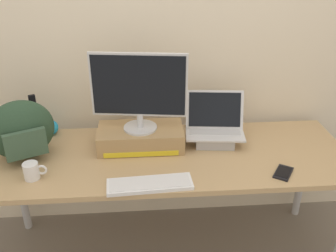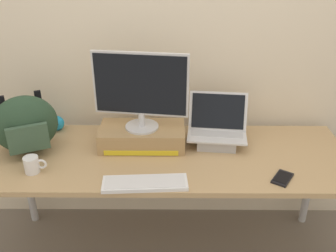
# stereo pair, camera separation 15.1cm
# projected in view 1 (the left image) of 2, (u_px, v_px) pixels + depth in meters

# --- Properties ---
(ground_plane) EXTENTS (20.00, 20.00, 0.00)m
(ground_plane) POSITION_uv_depth(u_px,v_px,m) (168.00, 250.00, 2.48)
(ground_plane) COLOR #70665B
(back_wall) EXTENTS (7.00, 0.10, 2.60)m
(back_wall) POSITION_uv_depth(u_px,v_px,m) (162.00, 35.00, 2.28)
(back_wall) COLOR beige
(back_wall) RESTS_ON ground
(desk) EXTENTS (2.05, 0.71, 0.73)m
(desk) POSITION_uv_depth(u_px,v_px,m) (168.00, 164.00, 2.17)
(desk) COLOR tan
(desk) RESTS_ON ground
(toner_box_yellow) EXTENTS (0.49, 0.25, 0.12)m
(toner_box_yellow) POSITION_uv_depth(u_px,v_px,m) (141.00, 137.00, 2.20)
(toner_box_yellow) COLOR #A88456
(toner_box_yellow) RESTS_ON desk
(desktop_monitor) EXTENTS (0.53, 0.19, 0.44)m
(desktop_monitor) POSITION_uv_depth(u_px,v_px,m) (139.00, 90.00, 2.06)
(desktop_monitor) COLOR silver
(desktop_monitor) RESTS_ON toner_box_yellow
(open_laptop) EXTENTS (0.36, 0.27, 0.29)m
(open_laptop) POSITION_uv_depth(u_px,v_px,m) (214.00, 132.00, 2.25)
(open_laptop) COLOR #ADADB2
(open_laptop) RESTS_ON desk
(external_keyboard) EXTENTS (0.43, 0.15, 0.02)m
(external_keyboard) POSITION_uv_depth(u_px,v_px,m) (150.00, 184.00, 1.87)
(external_keyboard) COLOR white
(external_keyboard) RESTS_ON desk
(messenger_backpack) EXTENTS (0.40, 0.32, 0.33)m
(messenger_backpack) POSITION_uv_depth(u_px,v_px,m) (21.00, 130.00, 2.04)
(messenger_backpack) COLOR #28422D
(messenger_backpack) RESTS_ON desk
(coffee_mug) EXTENTS (0.12, 0.08, 0.09)m
(coffee_mug) POSITION_uv_depth(u_px,v_px,m) (32.00, 171.00, 1.91)
(coffee_mug) COLOR silver
(coffee_mug) RESTS_ON desk
(cell_phone) EXTENTS (0.14, 0.15, 0.01)m
(cell_phone) POSITION_uv_depth(u_px,v_px,m) (283.00, 173.00, 1.97)
(cell_phone) COLOR black
(cell_phone) RESTS_ON desk
(plush_toy) EXTENTS (0.09, 0.09, 0.09)m
(plush_toy) POSITION_uv_depth(u_px,v_px,m) (51.00, 128.00, 2.33)
(plush_toy) COLOR #2393CC
(plush_toy) RESTS_ON desk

